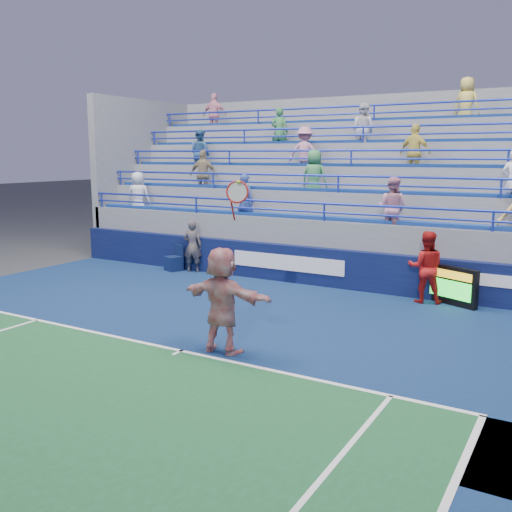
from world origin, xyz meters
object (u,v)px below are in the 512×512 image
Objects in this scene: tennis_player at (222,300)px; line_judge at (193,246)px; judge_chair at (174,263)px; serve_speed_board at (452,286)px; ball_girl at (426,267)px.

line_judge is at bearing 130.73° from tennis_player.
judge_chair is 0.50× the size of line_judge.
tennis_player is (-3.02, -5.79, 0.53)m from serve_speed_board.
ball_girl is (7.41, -0.15, 0.08)m from line_judge.
judge_chair is 8.06m from tennis_player.
ball_girl is (-0.64, -0.10, 0.42)m from serve_speed_board.
serve_speed_board is at bearing 162.33° from line_judge.
ball_girl reaches higher than serve_speed_board.
ball_girl is (2.38, 5.69, -0.11)m from tennis_player.
tennis_player is at bearing -45.04° from judge_chair.
judge_chair is 0.87m from line_judge.
line_judge reaches higher than serve_speed_board.
ball_girl is at bearing -171.11° from serve_speed_board.
ball_girl reaches higher than line_judge.
judge_chair is at bearing -2.98° from line_judge.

